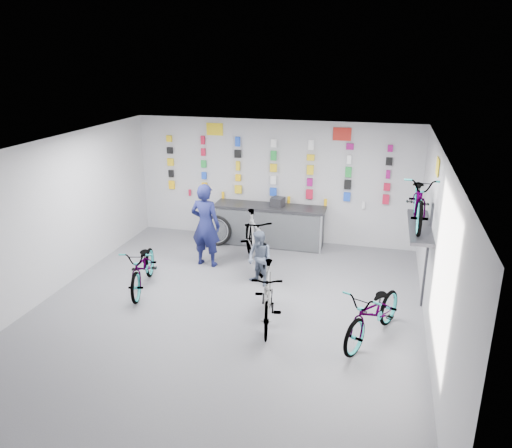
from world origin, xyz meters
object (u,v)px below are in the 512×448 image
(bike_center, at_px, (268,295))
(customer, at_px, (260,258))
(bike_service, at_px, (254,240))
(bike_left, at_px, (143,267))
(bike_right, at_px, (374,313))
(clerk, at_px, (206,225))
(counter, at_px, (269,226))

(bike_center, height_order, customer, customer)
(bike_center, height_order, bike_service, bike_service)
(bike_left, relative_size, bike_service, 0.90)
(bike_left, bearing_deg, bike_right, -23.80)
(bike_service, distance_m, clerk, 1.12)
(bike_service, relative_size, customer, 1.76)
(bike_center, bearing_deg, bike_right, -13.25)
(bike_service, xyz_separation_m, clerk, (-1.05, -0.20, 0.33))
(bike_left, relative_size, clerk, 0.97)
(bike_center, xyz_separation_m, bike_right, (1.79, -0.08, -0.04))
(bike_left, xyz_separation_m, clerk, (0.80, 1.45, 0.45))
(clerk, bearing_deg, bike_right, 155.70)
(customer, bearing_deg, bike_center, -39.92)
(bike_left, distance_m, clerk, 1.72)
(bike_left, bearing_deg, counter, 44.04)
(bike_left, relative_size, bike_right, 0.97)
(counter, height_order, clerk, clerk)
(bike_center, bearing_deg, bike_left, 154.87)
(bike_left, bearing_deg, bike_center, -28.44)
(customer, bearing_deg, counter, 128.83)
(bike_left, xyz_separation_m, bike_service, (1.85, 1.65, 0.13))
(counter, distance_m, bike_center, 3.79)
(bike_service, distance_m, customer, 0.95)
(counter, relative_size, customer, 2.37)
(bike_left, xyz_separation_m, bike_right, (4.50, -0.77, 0.01))
(bike_center, xyz_separation_m, customer, (-0.52, 1.47, 0.04))
(bike_service, xyz_separation_m, customer, (0.34, -0.88, -0.03))
(bike_service, height_order, customer, bike_service)
(counter, bearing_deg, bike_right, -55.13)
(counter, bearing_deg, bike_center, -77.24)
(bike_center, distance_m, customer, 1.55)
(counter, height_order, bike_center, bike_center)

